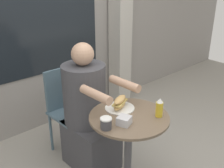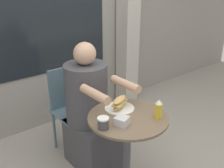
{
  "view_description": "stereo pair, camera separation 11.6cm",
  "coord_description": "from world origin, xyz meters",
  "px_view_note": "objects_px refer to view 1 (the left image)",
  "views": [
    {
      "loc": [
        -1.25,
        -1.19,
        1.72
      ],
      "look_at": [
        0.0,
        0.19,
        0.94
      ],
      "focal_mm": 42.0,
      "sensor_mm": 36.0,
      "label": 1
    },
    {
      "loc": [
        -1.17,
        -1.26,
        1.72
      ],
      "look_at": [
        0.0,
        0.19,
        0.94
      ],
      "focal_mm": 42.0,
      "sensor_mm": 36.0,
      "label": 2
    }
  ],
  "objects_px": {
    "drink_cup": "(106,123)",
    "seated_diner": "(88,117)",
    "cafe_table": "(128,139)",
    "diner_chair": "(66,103)",
    "condiment_bottle": "(159,108)",
    "sandwich_on_plate": "(120,104)"
  },
  "relations": [
    {
      "from": "diner_chair",
      "to": "condiment_bottle",
      "type": "distance_m",
      "value": 1.07
    },
    {
      "from": "diner_chair",
      "to": "sandwich_on_plate",
      "type": "relative_size",
      "value": 3.7
    },
    {
      "from": "seated_diner",
      "to": "cafe_table",
      "type": "bearing_deg",
      "value": 90.08
    },
    {
      "from": "diner_chair",
      "to": "seated_diner",
      "type": "height_order",
      "value": "seated_diner"
    },
    {
      "from": "diner_chair",
      "to": "seated_diner",
      "type": "distance_m",
      "value": 0.35
    },
    {
      "from": "diner_chair",
      "to": "drink_cup",
      "type": "bearing_deg",
      "value": 74.11
    },
    {
      "from": "drink_cup",
      "to": "condiment_bottle",
      "type": "height_order",
      "value": "condiment_bottle"
    },
    {
      "from": "diner_chair",
      "to": "seated_diner",
      "type": "xyz_separation_m",
      "value": [
        0.0,
        -0.35,
        -0.01
      ]
    },
    {
      "from": "cafe_table",
      "to": "seated_diner",
      "type": "distance_m",
      "value": 0.51
    },
    {
      "from": "sandwich_on_plate",
      "to": "drink_cup",
      "type": "bearing_deg",
      "value": -151.47
    },
    {
      "from": "cafe_table",
      "to": "sandwich_on_plate",
      "type": "distance_m",
      "value": 0.28
    },
    {
      "from": "cafe_table",
      "to": "seated_diner",
      "type": "height_order",
      "value": "seated_diner"
    },
    {
      "from": "seated_diner",
      "to": "drink_cup",
      "type": "relative_size",
      "value": 14.38
    },
    {
      "from": "diner_chair",
      "to": "drink_cup",
      "type": "height_order",
      "value": "diner_chair"
    },
    {
      "from": "drink_cup",
      "to": "sandwich_on_plate",
      "type": "bearing_deg",
      "value": 28.53
    },
    {
      "from": "diner_chair",
      "to": "sandwich_on_plate",
      "type": "distance_m",
      "value": 0.77
    },
    {
      "from": "diner_chair",
      "to": "drink_cup",
      "type": "xyz_separation_m",
      "value": [
        -0.23,
        -0.87,
        0.26
      ]
    },
    {
      "from": "sandwich_on_plate",
      "to": "cafe_table",
      "type": "bearing_deg",
      "value": -102.61
    },
    {
      "from": "drink_cup",
      "to": "seated_diner",
      "type": "bearing_deg",
      "value": 65.88
    },
    {
      "from": "seated_diner",
      "to": "condiment_bottle",
      "type": "height_order",
      "value": "seated_diner"
    },
    {
      "from": "condiment_bottle",
      "to": "sandwich_on_plate",
      "type": "bearing_deg",
      "value": 114.51
    },
    {
      "from": "cafe_table",
      "to": "diner_chair",
      "type": "height_order",
      "value": "diner_chair"
    }
  ]
}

